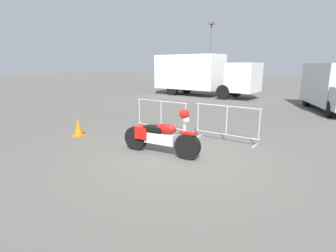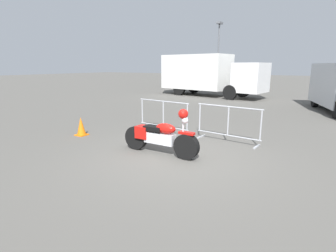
{
  "view_description": "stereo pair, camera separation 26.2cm",
  "coord_description": "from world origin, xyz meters",
  "px_view_note": "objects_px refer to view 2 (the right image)",
  "views": [
    {
      "loc": [
        2.75,
        -5.43,
        2.21
      ],
      "look_at": [
        -0.52,
        0.45,
        0.65
      ],
      "focal_mm": 28.0,
      "sensor_mm": 36.0,
      "label": 1
    },
    {
      "loc": [
        2.98,
        -5.3,
        2.21
      ],
      "look_at": [
        -0.52,
        0.45,
        0.65
      ],
      "focal_mm": 28.0,
      "sensor_mm": 36.0,
      "label": 2
    }
  ],
  "objects_px": {
    "crowd_barrier_far": "(228,124)",
    "parked_car_tan": "(235,82)",
    "parked_car_silver": "(183,79)",
    "box_truck": "(206,73)",
    "street_lamp": "(219,47)",
    "parked_car_black": "(208,81)",
    "traffic_cone": "(81,127)",
    "motorcycle": "(160,136)",
    "crowd_barrier_near": "(163,116)"
  },
  "relations": [
    {
      "from": "crowd_barrier_far",
      "to": "parked_car_tan",
      "type": "height_order",
      "value": "parked_car_tan"
    },
    {
      "from": "crowd_barrier_far",
      "to": "parked_car_silver",
      "type": "distance_m",
      "value": 20.91
    },
    {
      "from": "box_truck",
      "to": "street_lamp",
      "type": "bearing_deg",
      "value": 106.76
    },
    {
      "from": "parked_car_black",
      "to": "street_lamp",
      "type": "relative_size",
      "value": 0.77
    },
    {
      "from": "street_lamp",
      "to": "parked_car_tan",
      "type": "bearing_deg",
      "value": 78.85
    },
    {
      "from": "parked_car_silver",
      "to": "traffic_cone",
      "type": "bearing_deg",
      "value": -170.8
    },
    {
      "from": "motorcycle",
      "to": "parked_car_silver",
      "type": "height_order",
      "value": "parked_car_silver"
    },
    {
      "from": "street_lamp",
      "to": "traffic_cone",
      "type": "bearing_deg",
      "value": -84.47
    },
    {
      "from": "crowd_barrier_far",
      "to": "traffic_cone",
      "type": "height_order",
      "value": "crowd_barrier_far"
    },
    {
      "from": "motorcycle",
      "to": "traffic_cone",
      "type": "relative_size",
      "value": 3.65
    },
    {
      "from": "parked_car_black",
      "to": "parked_car_tan",
      "type": "bearing_deg",
      "value": -105.82
    },
    {
      "from": "parked_car_silver",
      "to": "traffic_cone",
      "type": "xyz_separation_m",
      "value": [
        6.72,
        -19.51,
        -0.48
      ]
    },
    {
      "from": "crowd_barrier_near",
      "to": "traffic_cone",
      "type": "bearing_deg",
      "value": -139.89
    },
    {
      "from": "traffic_cone",
      "to": "street_lamp",
      "type": "relative_size",
      "value": 0.1
    },
    {
      "from": "box_truck",
      "to": "parked_car_black",
      "type": "relative_size",
      "value": 1.83
    },
    {
      "from": "parked_car_tan",
      "to": "traffic_cone",
      "type": "xyz_separation_m",
      "value": [
        0.95,
        -19.21,
        -0.4
      ]
    },
    {
      "from": "crowd_barrier_far",
      "to": "parked_car_black",
      "type": "distance_m",
      "value": 19.56
    },
    {
      "from": "motorcycle",
      "to": "box_truck",
      "type": "relative_size",
      "value": 0.27
    },
    {
      "from": "box_truck",
      "to": "parked_car_black",
      "type": "height_order",
      "value": "box_truck"
    },
    {
      "from": "box_truck",
      "to": "traffic_cone",
      "type": "distance_m",
      "value": 12.73
    },
    {
      "from": "traffic_cone",
      "to": "box_truck",
      "type": "bearing_deg",
      "value": 94.9
    },
    {
      "from": "motorcycle",
      "to": "parked_car_black",
      "type": "relative_size",
      "value": 0.49
    },
    {
      "from": "parked_car_silver",
      "to": "motorcycle",
      "type": "bearing_deg",
      "value": -163.18
    },
    {
      "from": "street_lamp",
      "to": "crowd_barrier_near",
      "type": "bearing_deg",
      "value": -75.93
    },
    {
      "from": "crowd_barrier_near",
      "to": "traffic_cone",
      "type": "relative_size",
      "value": 3.39
    },
    {
      "from": "crowd_barrier_far",
      "to": "parked_car_silver",
      "type": "height_order",
      "value": "parked_car_silver"
    },
    {
      "from": "crowd_barrier_near",
      "to": "parked_car_tan",
      "type": "height_order",
      "value": "parked_car_tan"
    },
    {
      "from": "parked_car_silver",
      "to": "traffic_cone",
      "type": "relative_size",
      "value": 8.01
    },
    {
      "from": "parked_car_silver",
      "to": "parked_car_tan",
      "type": "height_order",
      "value": "parked_car_silver"
    },
    {
      "from": "motorcycle",
      "to": "street_lamp",
      "type": "xyz_separation_m",
      "value": [
        -4.73,
        16.34,
        3.25
      ]
    },
    {
      "from": "crowd_barrier_near",
      "to": "parked_car_black",
      "type": "xyz_separation_m",
      "value": [
        -5.88,
        17.79,
        0.16
      ]
    },
    {
      "from": "box_truck",
      "to": "parked_car_silver",
      "type": "relative_size",
      "value": 1.68
    },
    {
      "from": "crowd_barrier_far",
      "to": "parked_car_tan",
      "type": "distance_m",
      "value": 18.26
    },
    {
      "from": "parked_car_tan",
      "to": "traffic_cone",
      "type": "relative_size",
      "value": 7.18
    },
    {
      "from": "crowd_barrier_far",
      "to": "street_lamp",
      "type": "bearing_deg",
      "value": 112.1
    },
    {
      "from": "motorcycle",
      "to": "crowd_barrier_near",
      "type": "bearing_deg",
      "value": 120.24
    },
    {
      "from": "parked_car_black",
      "to": "box_truck",
      "type": "bearing_deg",
      "value": -168.07
    },
    {
      "from": "parked_car_silver",
      "to": "street_lamp",
      "type": "xyz_separation_m",
      "value": [
        5.15,
        -3.39,
        2.94
      ]
    },
    {
      "from": "motorcycle",
      "to": "crowd_barrier_near",
      "type": "height_order",
      "value": "motorcycle"
    },
    {
      "from": "traffic_cone",
      "to": "street_lamp",
      "type": "height_order",
      "value": "street_lamp"
    },
    {
      "from": "parked_car_tan",
      "to": "parked_car_black",
      "type": "bearing_deg",
      "value": 74.18
    },
    {
      "from": "crowd_barrier_far",
      "to": "traffic_cone",
      "type": "xyz_separation_m",
      "value": [
        -4.29,
        -1.73,
        -0.26
      ]
    },
    {
      "from": "parked_car_black",
      "to": "traffic_cone",
      "type": "height_order",
      "value": "parked_car_black"
    },
    {
      "from": "parked_car_black",
      "to": "street_lamp",
      "type": "distance_m",
      "value": 5.07
    },
    {
      "from": "parked_car_tan",
      "to": "traffic_cone",
      "type": "height_order",
      "value": "parked_car_tan"
    },
    {
      "from": "motorcycle",
      "to": "street_lamp",
      "type": "height_order",
      "value": "street_lamp"
    },
    {
      "from": "crowd_barrier_near",
      "to": "traffic_cone",
      "type": "distance_m",
      "value": 2.69
    },
    {
      "from": "crowd_barrier_near",
      "to": "box_truck",
      "type": "distance_m",
      "value": 11.37
    },
    {
      "from": "motorcycle",
      "to": "parked_car_black",
      "type": "xyz_separation_m",
      "value": [
        -7.0,
        19.73,
        0.24
      ]
    },
    {
      "from": "motorcycle",
      "to": "parked_car_tan",
      "type": "relative_size",
      "value": 0.51
    }
  ]
}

